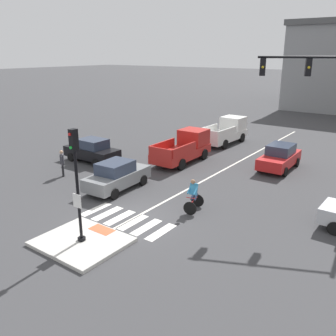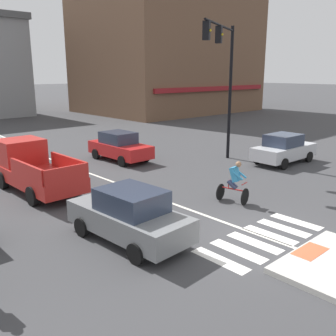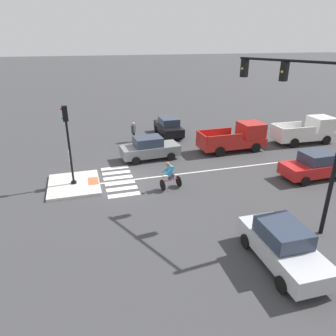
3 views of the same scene
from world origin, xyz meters
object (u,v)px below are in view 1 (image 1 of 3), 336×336
(car_black_cross_left, at_px, (92,150))
(car_grey_westbound_near, at_px, (117,176))
(traffic_light_mast, at_px, (333,103))
(signal_pole, at_px, (76,176))
(pickup_truck_red_westbound_far, at_px, (185,148))
(pickup_truck_white_westbound_distant, at_px, (227,132))
(cyclist, at_px, (194,194))
(pedestrian_at_curb_left, at_px, (62,161))
(car_red_eastbound_far, at_px, (280,157))

(car_black_cross_left, bearing_deg, car_grey_westbound_near, -29.46)
(traffic_light_mast, height_order, car_grey_westbound_near, traffic_light_mast)
(signal_pole, relative_size, pickup_truck_red_westbound_far, 0.89)
(signal_pole, bearing_deg, car_grey_westbound_near, 119.94)
(traffic_light_mast, bearing_deg, pickup_truck_white_westbound_distant, 138.16)
(pickup_truck_red_westbound_far, relative_size, cyclist, 3.06)
(car_black_cross_left, distance_m, pickup_truck_white_westbound_distant, 11.68)
(car_black_cross_left, relative_size, pickup_truck_red_westbound_far, 0.80)
(traffic_light_mast, relative_size, car_black_cross_left, 1.81)
(pickup_truck_white_westbound_distant, bearing_deg, traffic_light_mast, -41.84)
(traffic_light_mast, xyz_separation_m, car_grey_westbound_near, (-9.80, -4.57, -4.29))
(car_grey_westbound_near, xyz_separation_m, car_black_cross_left, (-5.18, 2.92, 0.00))
(pickup_truck_white_westbound_distant, bearing_deg, pickup_truck_red_westbound_far, -88.93)
(signal_pole, bearing_deg, pickup_truck_red_westbound_far, 104.01)
(signal_pole, height_order, pickup_truck_red_westbound_far, signal_pole)
(car_grey_westbound_near, distance_m, pedestrian_at_curb_left, 4.31)
(traffic_light_mast, xyz_separation_m, pickup_truck_red_westbound_far, (-9.78, 2.32, -4.13))
(car_red_eastbound_far, bearing_deg, car_grey_westbound_near, -123.92)
(pickup_truck_red_westbound_far, distance_m, pickup_truck_white_westbound_distant, 6.55)
(car_red_eastbound_far, xyz_separation_m, cyclist, (-1.01, -9.01, 0.06))
(signal_pole, relative_size, pickup_truck_white_westbound_distant, 0.88)
(pickup_truck_red_westbound_far, bearing_deg, traffic_light_mast, -13.32)
(car_red_eastbound_far, height_order, car_black_cross_left, same)
(car_red_eastbound_far, height_order, pedestrian_at_curb_left, pedestrian_at_curb_left)
(signal_pole, bearing_deg, cyclist, 69.46)
(traffic_light_mast, relative_size, pickup_truck_red_westbound_far, 1.45)
(signal_pole, distance_m, car_black_cross_left, 11.83)
(car_black_cross_left, bearing_deg, pickup_truck_white_westbound_distant, 64.27)
(cyclist, bearing_deg, pickup_truck_red_westbound_far, 126.14)
(car_red_eastbound_far, bearing_deg, pickup_truck_red_westbound_far, -160.70)
(car_black_cross_left, bearing_deg, cyclist, -15.98)
(signal_pole, xyz_separation_m, traffic_light_mast, (6.74, 9.88, 2.21))
(pickup_truck_white_westbound_distant, bearing_deg, signal_pole, -80.41)
(traffic_light_mast, distance_m, pickup_truck_red_westbound_far, 10.87)
(pickup_truck_white_westbound_distant, distance_m, cyclist, 14.40)
(car_red_eastbound_far, xyz_separation_m, pickup_truck_white_westbound_distant, (-6.17, 4.44, 0.17))
(car_red_eastbound_far, bearing_deg, traffic_light_mast, -49.85)
(car_red_eastbound_far, bearing_deg, car_black_cross_left, -151.57)
(traffic_light_mast, xyz_separation_m, pedestrian_at_curb_left, (-14.08, -4.93, -4.12))
(pickup_truck_white_westbound_distant, bearing_deg, car_black_cross_left, -115.73)
(cyclist, bearing_deg, signal_pole, -110.54)
(cyclist, bearing_deg, car_grey_westbound_near, 179.97)
(car_grey_westbound_near, bearing_deg, pickup_truck_red_westbound_far, 89.89)
(traffic_light_mast, distance_m, pickup_truck_white_westbound_distant, 13.92)
(car_black_cross_left, xyz_separation_m, cyclist, (10.22, -2.93, 0.06))
(traffic_light_mast, height_order, car_red_eastbound_far, traffic_light_mast)
(traffic_light_mast, relative_size, car_grey_westbound_near, 1.77)
(traffic_light_mast, relative_size, pedestrian_at_curb_left, 4.44)
(traffic_light_mast, distance_m, car_grey_westbound_near, 11.63)
(pickup_truck_white_westbound_distant, relative_size, pedestrian_at_curb_left, 3.09)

